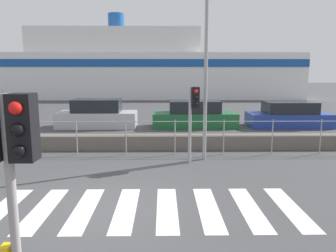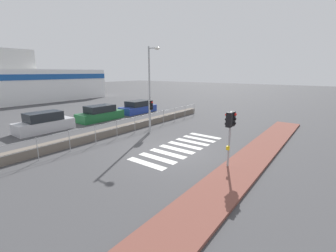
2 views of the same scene
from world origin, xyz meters
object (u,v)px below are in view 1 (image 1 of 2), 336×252
Objects in this scene: traffic_light_near at (8,153)px; traffic_light_far at (194,108)px; parked_car_silver at (97,115)px; streetlamp at (207,42)px; parked_car_blue at (289,116)px; ferry_boat at (145,69)px; parked_car_green at (194,116)px.

traffic_light_near reaches higher than traffic_light_far.
traffic_light_far reaches higher than parked_car_silver.
streetlamp is 9.30m from parked_car_blue.
traffic_light_near reaches higher than parked_car_silver.
parked_car_silver is (-4.50, 7.05, -1.18)m from traffic_light_far.
parked_car_silver is (-4.93, 6.80, -3.24)m from streetlamp.
traffic_light_far is at bearing -149.89° from streetlamp.
ferry_boat reaches higher than traffic_light_far.
traffic_light_near is at bearing -102.95° from parked_car_green.
parked_car_green is 1.02× the size of parked_car_blue.
traffic_light_near is at bearing -109.63° from traffic_light_far.
parked_car_blue is (8.94, -20.89, -2.63)m from ferry_boat.
ferry_boat is (-3.09, 27.94, 1.39)m from traffic_light_far.
traffic_light_far is 0.55× the size of parked_car_green.
ferry_boat is 21.40m from parked_car_green.
ferry_boat is at bearing 100.33° from parked_car_green.
parked_car_green is at bearing 180.00° from parked_car_blue.
parked_car_blue is at bearing 0.00° from parked_car_green.
parked_car_silver is 10.35m from parked_car_blue.
parked_car_green is 5.13m from parked_car_blue.
streetlamp is at bearing -128.55° from parked_car_blue.
parked_car_green is (0.72, 7.05, -1.22)m from traffic_light_far.
streetlamp is (0.43, 0.25, 2.06)m from traffic_light_far.
traffic_light_far is at bearing -95.81° from parked_car_green.
ferry_boat is at bearing 97.24° from streetlamp.
streetlamp is 1.41× the size of parked_car_green.
ferry_boat is (-0.55, 35.08, 1.06)m from traffic_light_near.
ferry_boat is 21.10m from parked_car_silver.
traffic_light_far is 2.12m from streetlamp.
traffic_light_near is at bearing -89.11° from ferry_boat.
streetlamp is 1.44× the size of parked_car_blue.
parked_car_green is (5.22, 0.00, -0.04)m from parked_car_silver.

